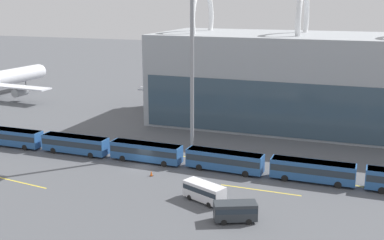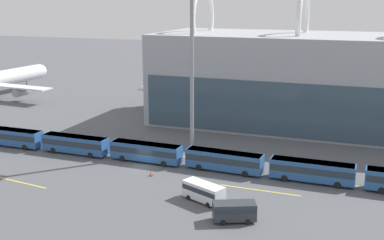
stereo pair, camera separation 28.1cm
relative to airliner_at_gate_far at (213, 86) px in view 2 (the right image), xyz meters
The scene contains 15 objects.
ground_plane 44.20m from the airliner_at_gate_far, 87.08° to the right, with size 440.00×440.00×0.00m, color #515459.
airliner_at_gate_far is the anchor object (origin of this frame).
shuttle_bus_0 48.65m from the airliner_at_gate_far, 120.38° to the right, with size 11.98×2.69×3.12m.
shuttle_bus_1 43.34m from the airliner_at_gate_far, 105.24° to the right, with size 11.99×2.73×3.12m.
shuttle_bus_2 41.55m from the airliner_at_gate_far, 87.48° to the right, with size 12.02×2.83×3.12m.
shuttle_bus_3 44.01m from the airliner_at_gate_far, 70.00° to the right, with size 12.07×3.12×3.12m.
shuttle_bus_4 50.03m from the airliner_at_gate_far, 55.63° to the right, with size 11.99×2.73×3.12m.
service_van_foreground 55.53m from the airliner_at_gate_far, 73.50° to the right, with size 6.25×4.31×2.47m.
service_van_crossing 61.19m from the airliner_at_gate_far, 69.86° to the right, with size 5.50×3.99×2.36m.
floodlight_mast 36.06m from the airliner_at_gate_far, 78.56° to the right, with size 2.52×2.52×31.09m.
lane_stripe_0 39.75m from the airliner_at_gate_far, 73.39° to the right, with size 10.86×0.25×0.01m, color yellow.
lane_stripe_1 51.30m from the airliner_at_gate_far, 51.24° to the right, with size 8.61×0.25×0.01m, color yellow.
lane_stripe_2 51.96m from the airliner_at_gate_far, 65.03° to the right, with size 11.32×0.25×0.01m, color yellow.
lane_stripe_3 57.35m from the airliner_at_gate_far, 102.49° to the right, with size 11.90×0.25×0.01m, color yellow.
traffic_cone_0 47.55m from the airliner_at_gate_far, 83.56° to the right, with size 0.53×0.53×0.82m.
Camera 2 is at (32.27, -64.65, 25.69)m, focal length 45.00 mm.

